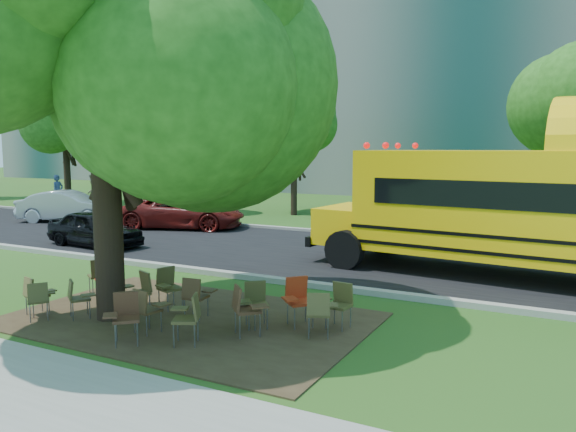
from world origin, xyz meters
The scene contains 32 objects.
ground centered at (0.00, 0.00, 0.00)m, with size 160.00×160.00×0.00m, color #214B17.
dirt_patch centered at (1.00, -0.50, 0.01)m, with size 7.00×4.50×0.03m, color #382819.
asphalt_road centered at (0.00, 7.00, 0.02)m, with size 80.00×8.00×0.04m, color black.
kerb_near centered at (0.00, 3.00, 0.07)m, with size 80.00×0.25×0.14m, color gray.
kerb_far centered at (0.00, 11.10, 0.07)m, with size 80.00×0.25×0.14m, color gray.
building_main centered at (-8.00, 36.00, 11.00)m, with size 38.00×16.00×22.00m, color slate.
building_left centered at (-38.00, 40.00, 10.00)m, with size 26.00×14.00×20.00m, color slate.
bg_tree_0 centered at (-12.00, 13.00, 4.57)m, with size 5.20×5.20×7.18m.
bg_tree_1 centered at (-20.00, 15.00, 5.39)m, with size 6.00×6.00×8.40m.
bg_tree_2 centered at (-5.00, 16.00, 4.21)m, with size 4.80×4.80×6.62m.
main_tree centered at (-0.39, -1.17, 5.38)m, with size 7.20×7.20×8.99m.
chair_0 centered at (-1.87, -1.75, 0.51)m, with size 0.62×0.49×0.82m.
chair_1 centered at (-0.95, -1.50, 0.50)m, with size 0.69×0.54×0.81m.
chair_2 centered at (-1.52, -1.93, 0.49)m, with size 0.54×0.68×0.80m.
chair_3 centered at (-0.11, -0.66, 0.55)m, with size 0.71×0.56×0.89m.
chair_4 centered at (0.88, -1.57, 0.53)m, with size 0.62×0.51×0.86m.
chair_5 centered at (0.90, -2.14, 0.57)m, with size 0.62×0.78×0.91m.
chair_6 centered at (1.91, -1.66, 0.56)m, with size 0.73×0.61×0.91m.
chair_7 centered at (2.53, -0.85, 0.58)m, with size 0.81×0.64×0.94m.
chair_8 centered at (-2.01, 0.11, 0.53)m, with size 0.57×0.72×0.85m.
chair_9 centered at (-1.20, -0.35, 0.49)m, with size 0.68×0.54×0.80m.
chair_10 centered at (0.19, -0.12, 0.56)m, with size 0.56×0.71×0.90m.
chair_11 centered at (1.13, -0.42, 0.53)m, with size 0.57×0.56×0.86m.
chair_12 centered at (3.12, 0.12, 0.59)m, with size 0.65×0.82×0.95m.
chair_13 centered at (3.77, -0.30, 0.54)m, with size 0.59×0.68×0.87m.
chair_14 centered at (2.42, -0.31, 0.55)m, with size 0.60×0.75×0.88m.
chair_15 centered at (3.84, 0.38, 0.54)m, with size 0.61×0.52×0.88m.
black_car centered at (-6.94, 4.67, 0.63)m, with size 1.49×3.70×1.26m, color black.
bg_car_silver centered at (-12.85, 8.75, 0.72)m, with size 1.53×4.39×1.45m, color #A8A8AD.
bg_car_red centered at (-6.98, 9.59, 0.71)m, with size 2.36×5.13×1.43m, color #5B120F.
pedestrian_a centered at (-18.36, 12.87, 0.93)m, with size 0.68×0.45×1.87m, color navy.
pedestrian_b centered at (-15.83, 13.06, 0.98)m, with size 0.95×0.74×1.96m, color #7F694C.
Camera 1 is at (7.74, -9.18, 3.41)m, focal length 35.00 mm.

